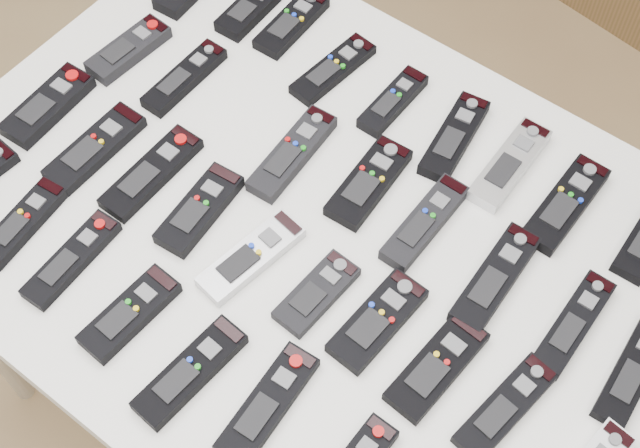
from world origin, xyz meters
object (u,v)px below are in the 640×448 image
Objects in this scene: remote_29 at (23,222)px; remote_1 at (249,10)px; remote_2 at (292,23)px; remote_26 at (505,407)px; remote_14 at (425,223)px; remote_33 at (268,404)px; remote_20 at (152,173)px; remote_30 at (72,259)px; remote_7 at (565,204)px; remote_13 at (369,182)px; remote_16 at (574,324)px; remote_24 at (378,321)px; remote_15 at (495,278)px; remote_22 at (251,257)px; remote_3 at (333,69)px; remote_25 at (437,366)px; remote_31 at (130,313)px; remote_4 at (393,101)px; remote_11 at (185,78)px; remote_10 at (129,49)px; remote_23 at (317,293)px; remote_18 at (48,105)px; remote_19 at (95,148)px; remote_32 at (190,372)px; remote_21 at (200,210)px; remote_12 at (292,153)px; remote_17 at (633,370)px; remote_5 at (454,137)px; table at (320,250)px.

remote_1 is at bearing 85.12° from remote_29.
remote_26 is (0.68, -0.39, 0.00)m from remote_2.
remote_14 reaches higher than remote_33.
remote_20 is 1.08× the size of remote_30.
remote_33 is at bearing -106.61° from remote_7.
remote_16 is at bearing -6.76° from remote_13.
remote_15 is at bearing 61.63° from remote_24.
remote_22 is 1.09× the size of remote_29.
remote_22 reaches higher than remote_3.
remote_25 is 1.08× the size of remote_31.
remote_4 is (0.25, -0.04, 0.00)m from remote_2.
remote_11 is 1.01× the size of remote_13.
remote_2 is at bearing 54.25° from remote_10.
remote_22 is at bearing -168.66° from remote_26.
remote_11 is 0.47m from remote_23.
remote_18 reaches higher than remote_2.
remote_19 is 1.00× the size of remote_33.
remote_25 is at bearing -168.90° from remote_26.
remote_32 reaches higher than remote_23.
remote_29 is 0.24m from remote_31.
remote_7 is 0.63m from remote_32.
remote_22 is at bearing -32.56° from remote_11.
remote_3 is at bearing 145.63° from remote_25.
remote_4 and remote_24 have the same top height.
remote_21 is at bearing -43.09° from remote_11.
remote_12 is 1.35× the size of remote_23.
remote_30 is at bearing -40.00° from remote_18.
remote_17 is 0.72m from remote_31.
remote_24 is at bearing -83.62° from remote_5.
remote_1 reaches higher than remote_20.
remote_16 is 0.98× the size of remote_32.
remote_22 and remote_26 have the same top height.
remote_16 is at bearing 169.75° from remote_17.
remote_21 is (-0.18, -0.20, 0.00)m from remote_13.
remote_17 is at bearing -7.51° from remote_16.
remote_30 is at bearing -110.72° from remote_4.
remote_7 is at bearing -9.88° from remote_5.
remote_1 is at bearing 163.06° from remote_17.
remote_20 is (-0.35, -0.35, -0.00)m from remote_5.
remote_1 is at bearing 89.98° from remote_19.
remote_5 is at bearing 45.37° from remote_20.
remote_1 and remote_14 have the same top height.
remote_25 is 1.05× the size of remote_29.
remote_16 is (0.11, -0.17, -0.00)m from remote_7.
remote_7 reaches higher than remote_29.
remote_1 is 0.98× the size of remote_23.
remote_20 is 0.65m from remote_26.
remote_20 is 0.43m from remote_33.
remote_33 is (0.12, -0.27, 0.07)m from table.
remote_7 is 1.17× the size of remote_10.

